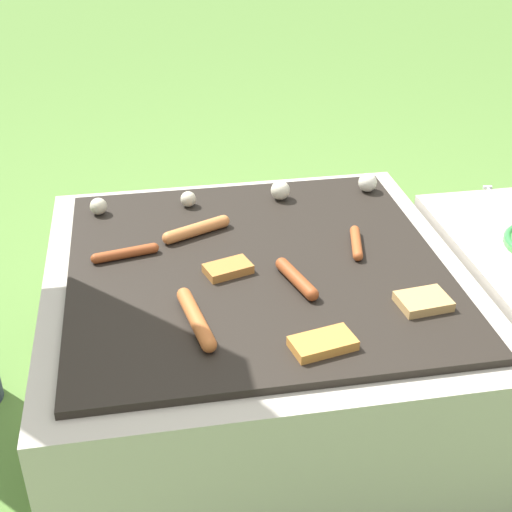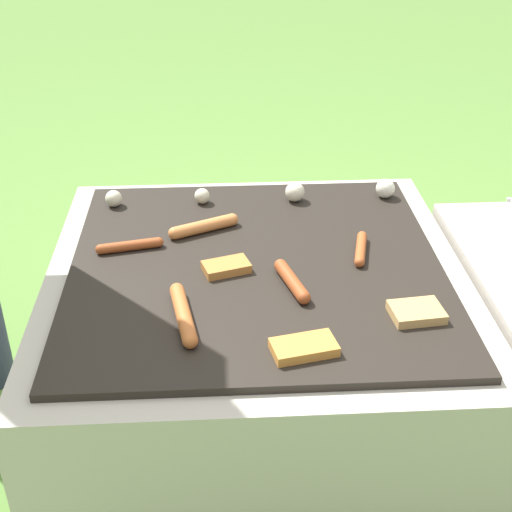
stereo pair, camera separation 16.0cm
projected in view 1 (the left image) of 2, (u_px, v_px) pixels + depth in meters
The scene contains 12 objects.
ground_plane at pixel (256, 404), 1.83m from camera, with size 14.00×14.00×0.00m, color #567F38.
grill at pixel (256, 339), 1.72m from camera, with size 0.95×0.95×0.42m.
sausage_front_center at pixel (196, 319), 1.41m from camera, with size 0.06×0.21×0.03m.
sausage_mid_right at pixel (296, 279), 1.53m from camera, with size 0.07×0.16×0.03m.
sausage_back_left at pixel (356, 243), 1.67m from camera, with size 0.05×0.14×0.02m.
sausage_back_center at pixel (197, 229), 1.72m from camera, with size 0.17×0.09×0.03m.
sausage_back_right at pixel (125, 253), 1.63m from camera, with size 0.16×0.05×0.02m.
bread_slice_center at pixel (228, 269), 1.58m from camera, with size 0.11×0.09×0.02m.
bread_slice_left at pixel (323, 343), 1.35m from camera, with size 0.13×0.09×0.02m.
bread_slice_right at pixel (423, 301), 1.47m from camera, with size 0.11×0.09×0.02m.
mushroom_row at pixel (259, 192), 1.88m from camera, with size 0.77×0.06×0.05m.
fork_utensil at pixel (499, 201), 1.88m from camera, with size 0.04×0.21×0.01m.
Camera 1 is at (-0.24, -1.36, 1.26)m, focal length 50.00 mm.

